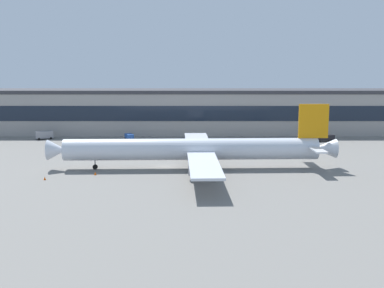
% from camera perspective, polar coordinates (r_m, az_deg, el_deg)
% --- Properties ---
extents(ground_plane, '(600.00, 600.00, 0.00)m').
position_cam_1_polar(ground_plane, '(115.94, -3.12, -2.55)').
color(ground_plane, slate).
extents(terminal_building, '(201.60, 15.92, 14.86)m').
position_cam_1_polar(terminal_building, '(169.70, -2.11, 3.73)').
color(terminal_building, '#9E9993').
rests_on(terminal_building, ground_plane).
extents(airliner, '(64.96, 56.19, 14.57)m').
position_cam_1_polar(airliner, '(112.38, 0.49, -0.60)').
color(airliner, silver).
rests_on(airliner, ground_plane).
extents(belt_loader, '(6.71, 3.84, 1.95)m').
position_cam_1_polar(belt_loader, '(157.63, 14.83, 0.70)').
color(belt_loader, black).
rests_on(belt_loader, ground_plane).
extents(crew_van, '(5.64, 4.27, 2.55)m').
position_cam_1_polar(crew_van, '(163.41, -16.37, 1.04)').
color(crew_van, gray).
rests_on(crew_van, ground_plane).
extents(baggage_tug, '(3.27, 4.10, 1.85)m').
position_cam_1_polar(baggage_tug, '(156.84, -7.09, 0.87)').
color(baggage_tug, '#2651A5').
rests_on(baggage_tug, ground_plane).
extents(traffic_cone_0, '(0.53, 0.53, 0.67)m').
position_cam_1_polar(traffic_cone_0, '(106.56, -16.35, -3.77)').
color(traffic_cone_0, '#F2590C').
rests_on(traffic_cone_0, ground_plane).
extents(traffic_cone_1, '(0.58, 0.58, 0.73)m').
position_cam_1_polar(traffic_cone_1, '(108.68, -10.89, -3.30)').
color(traffic_cone_1, '#F2590C').
rests_on(traffic_cone_1, ground_plane).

